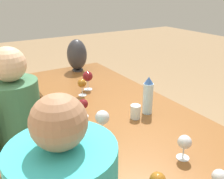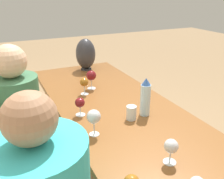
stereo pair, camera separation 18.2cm
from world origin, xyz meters
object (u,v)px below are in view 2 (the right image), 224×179
wine_glass_0 (84,83)px  chair_far (11,146)px  wine_glass_4 (171,147)px  vase (86,54)px  water_tumbler (131,113)px  wine_glass_7 (94,117)px  water_bottle (145,97)px  wine_glass_2 (80,103)px  person_far (21,124)px  wine_glass_6 (91,76)px

wine_glass_0 → chair_far: (-0.08, 0.60, -0.37)m
wine_glass_4 → wine_glass_0: bearing=5.4°
vase → water_tumbler: bearing=175.2°
wine_glass_7 → water_bottle: bearing=-77.7°
wine_glass_2 → wine_glass_4: wine_glass_4 is taller
wine_glass_4 → person_far: bearing=33.7°
water_tumbler → wine_glass_4: (-0.46, 0.04, 0.04)m
water_bottle → wine_glass_6: bearing=14.7°
wine_glass_2 → wine_glass_6: 0.48m
wine_glass_0 → wine_glass_4: bearing=-174.6°
wine_glass_6 → chair_far: chair_far is taller
water_tumbler → wine_glass_6: size_ratio=0.58×
wine_glass_4 → chair_far: 1.19m
vase → chair_far: size_ratio=0.33×
wine_glass_4 → wine_glass_2: bearing=19.9°
water_tumbler → chair_far: bearing=59.0°
wine_glass_4 → chair_far: chair_far is taller
water_bottle → person_far: (0.42, 0.76, -0.23)m
vase → person_far: (-0.68, 0.74, -0.27)m
wine_glass_2 → water_bottle: bearing=-114.3°
wine_glass_2 → wine_glass_7: (-0.26, 0.00, 0.03)m
chair_far → water_tumbler: bearing=-121.0°
water_bottle → chair_far: size_ratio=0.27×
wine_glass_6 → person_far: (-0.17, 0.60, -0.22)m
water_bottle → wine_glass_7: (-0.09, 0.40, -0.01)m
wine_glass_2 → wine_glass_6: wine_glass_6 is taller
wine_glass_0 → wine_glass_4: size_ratio=1.06×
wine_glass_2 → wine_glass_7: bearing=179.0°
chair_far → person_far: 0.19m
vase → wine_glass_0: (-0.60, 0.23, -0.07)m
wine_glass_4 → wine_glass_6: wine_glass_6 is taller
wine_glass_2 → wine_glass_4: (-0.65, -0.24, 0.00)m
wine_glass_6 → chair_far: (-0.17, 0.69, -0.38)m
water_tumbler → wine_glass_0: (0.52, 0.14, 0.05)m
wine_glass_4 → wine_glass_7: (0.39, 0.24, 0.02)m
water_bottle → wine_glass_7: size_ratio=1.65×
vase → wine_glass_2: bearing=158.1°
chair_far → wine_glass_6: bearing=-76.5°
water_bottle → wine_glass_2: 0.43m
water_bottle → person_far: size_ratio=0.21×
wine_glass_4 → water_tumbler: bearing=-5.4°
person_far → wine_glass_6: bearing=-74.6°
wine_glass_6 → person_far: 0.66m
water_tumbler → person_far: bearing=55.6°
water_bottle → wine_glass_4: water_bottle is taller
water_bottle → wine_glass_4: bearing=161.9°
wine_glass_6 → wine_glass_4: bearing=180.0°
wine_glass_0 → wine_glass_4: wine_glass_0 is taller
water_tumbler → wine_glass_7: bearing=103.5°
wine_glass_2 → water_tumbler: bearing=-124.9°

